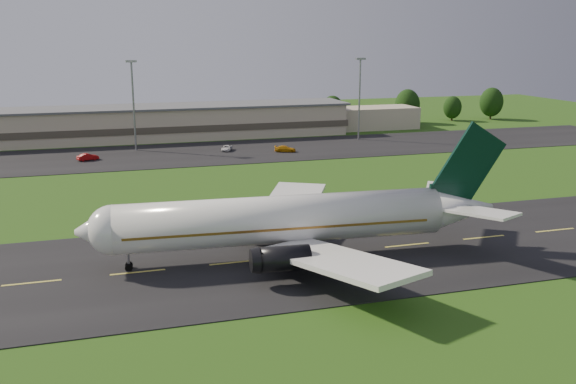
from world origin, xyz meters
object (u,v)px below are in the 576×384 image
object	(u,v)px
light_mast_centre	(133,95)
light_mast_east	(360,89)
service_vehicle_b	(88,157)
service_vehicle_d	(285,149)
airliner	(288,220)
terminal	(137,124)
service_vehicle_c	(227,148)

from	to	relation	value
light_mast_centre	light_mast_east	bearing A→B (deg)	0.00
light_mast_centre	service_vehicle_b	world-z (taller)	light_mast_centre
light_mast_centre	service_vehicle_b	size ratio (longest dim) A/B	4.62
light_mast_east	service_vehicle_d	bearing A→B (deg)	-152.39
light_mast_centre	service_vehicle_b	xyz separation A→B (m)	(-10.51, -9.76, -11.91)
airliner	service_vehicle_d	world-z (taller)	airliner
light_mast_east	light_mast_centre	bearing A→B (deg)	180.00
service_vehicle_b	airliner	bearing A→B (deg)	176.83
terminal	light_mast_east	xyz separation A→B (m)	(53.60, -16.18, 8.75)
airliner	service_vehicle_c	world-z (taller)	airliner
terminal	service_vehicle_d	world-z (taller)	terminal
service_vehicle_c	airliner	bearing A→B (deg)	-74.26
light_mast_east	service_vehicle_b	bearing A→B (deg)	-171.52
airliner	service_vehicle_c	distance (m)	73.83
service_vehicle_b	service_vehicle_d	world-z (taller)	service_vehicle_b
service_vehicle_b	service_vehicle_d	xyz separation A→B (m)	(42.65, -2.19, -0.03)
light_mast_east	service_vehicle_d	xyz separation A→B (m)	(-22.86, -11.95, -11.95)
airliner	light_mast_centre	size ratio (longest dim) A/B	2.52
airliner	light_mast_centre	bearing A→B (deg)	102.91
light_mast_east	terminal	bearing A→B (deg)	163.20
light_mast_east	service_vehicle_c	distance (m)	37.81
service_vehicle_c	terminal	bearing A→B (deg)	150.24
light_mast_centre	terminal	bearing A→B (deg)	85.05
service_vehicle_d	service_vehicle_b	bearing A→B (deg)	107.87
terminal	service_vehicle_b	bearing A→B (deg)	-114.65
terminal	airliner	bearing A→B (deg)	-83.46
terminal	service_vehicle_b	size ratio (longest dim) A/B	32.93
airliner	light_mast_east	distance (m)	91.03
light_mast_east	service_vehicle_c	world-z (taller)	light_mast_east
service_vehicle_c	service_vehicle_b	bearing A→B (deg)	-152.78
light_mast_centre	service_vehicle_c	distance (m)	24.11
light_mast_centre	service_vehicle_c	xyz separation A→B (m)	(19.79, -6.71, -12.03)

